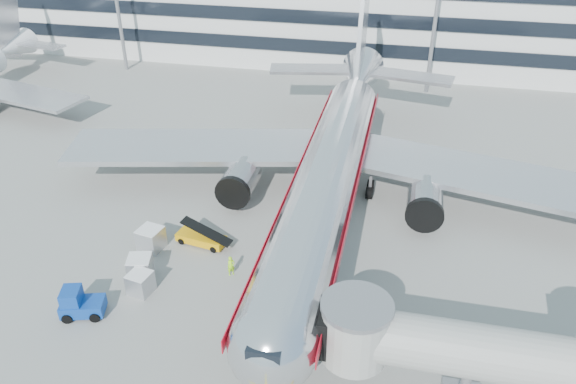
% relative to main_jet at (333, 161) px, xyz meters
% --- Properties ---
extents(ground, '(180.00, 180.00, 0.00)m').
position_rel_main_jet_xyz_m(ground, '(0.00, -11.72, -4.23)').
color(ground, gray).
rests_on(ground, ground).
extents(lead_in_line, '(0.25, 70.00, 0.01)m').
position_rel_main_jet_xyz_m(lead_in_line, '(0.00, -1.72, -4.23)').
color(lead_in_line, yellow).
rests_on(lead_in_line, ground).
extents(main_jet, '(50.95, 48.70, 16.06)m').
position_rel_main_jet_xyz_m(main_jet, '(0.00, 0.00, 0.00)').
color(main_jet, silver).
rests_on(main_jet, ground).
extents(jet_bridge, '(17.80, 4.50, 7.00)m').
position_rel_main_jet_xyz_m(jet_bridge, '(12.18, -19.72, -0.36)').
color(jet_bridge, silver).
rests_on(jet_bridge, ground).
extents(terminal, '(150.00, 24.25, 15.60)m').
position_rel_main_jet_xyz_m(terminal, '(0.00, 46.23, 3.57)').
color(terminal, silver).
rests_on(terminal, ground).
extents(belt_loader, '(4.31, 2.11, 2.02)m').
position_rel_main_jet_xyz_m(belt_loader, '(-9.26, -8.36, -3.66)').
color(belt_loader, '#E09E09').
rests_on(belt_loader, ground).
extents(baggage_tug, '(3.17, 2.46, 2.13)m').
position_rel_main_jet_xyz_m(baggage_tug, '(-14.43, -17.83, -3.31)').
color(baggage_tug, navy).
rests_on(baggage_tug, ground).
extents(cargo_container_left, '(1.80, 1.80, 1.63)m').
position_rel_main_jet_xyz_m(cargo_container_left, '(-11.43, -14.82, -3.41)').
color(cargo_container_left, '#AAACB1').
rests_on(cargo_container_left, ground).
extents(cargo_container_right, '(2.06, 2.06, 1.86)m').
position_rel_main_jet_xyz_m(cargo_container_right, '(-12.87, -9.84, -3.30)').
color(cargo_container_right, '#AAACB1').
rests_on(cargo_container_right, ground).
extents(cargo_container_front, '(2.05, 2.05, 1.79)m').
position_rel_main_jet_xyz_m(cargo_container_front, '(-12.14, -13.32, -3.34)').
color(cargo_container_front, '#AAACB1').
rests_on(cargo_container_front, ground).
extents(ramp_worker, '(0.69, 0.67, 1.60)m').
position_rel_main_jet_xyz_m(ramp_worker, '(-5.73, -11.56, -3.43)').
color(ramp_worker, '#A7F519').
rests_on(ramp_worker, ground).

